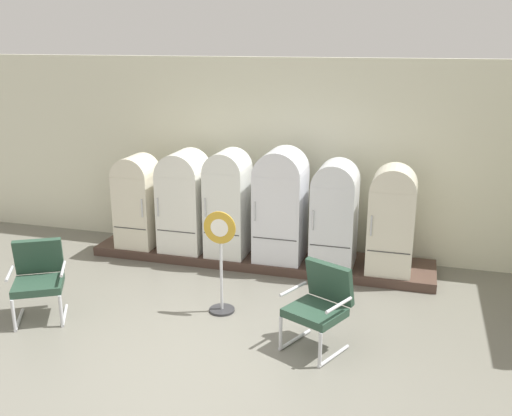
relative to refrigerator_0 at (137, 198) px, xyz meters
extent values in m
cube|color=slate|center=(1.94, -2.88, -0.92)|extent=(12.00, 10.00, 0.05)
cube|color=silver|center=(1.94, 0.78, 0.61)|extent=(11.76, 0.12, 3.02)
cube|color=#47443F|center=(1.94, 0.78, 1.77)|extent=(11.76, 0.07, 0.06)
cube|color=#48342B|center=(1.94, 0.14, -0.83)|extent=(5.16, 0.95, 0.14)
cube|color=beige|center=(0.00, 0.00, -0.19)|extent=(0.59, 0.58, 1.14)
cylinder|color=beige|center=(0.00, 0.00, 0.38)|extent=(0.59, 0.57, 0.59)
cube|color=#383838|center=(0.00, -0.30, -0.40)|extent=(0.54, 0.01, 0.01)
cylinder|color=silver|center=(0.23, -0.31, -0.05)|extent=(0.02, 0.02, 0.28)
cube|color=white|center=(0.76, 0.06, -0.16)|extent=(0.66, 0.70, 1.20)
cylinder|color=white|center=(0.76, 0.06, 0.44)|extent=(0.66, 0.68, 0.66)
cube|color=#383838|center=(0.76, -0.30, -0.38)|extent=(0.61, 0.01, 0.01)
cylinder|color=silver|center=(0.49, -0.31, -0.02)|extent=(0.02, 0.02, 0.28)
cube|color=white|center=(1.48, 0.02, -0.11)|extent=(0.59, 0.63, 1.29)
cylinder|color=white|center=(1.48, 0.02, 0.53)|extent=(0.59, 0.61, 0.59)
cube|color=#383838|center=(1.48, -0.30, -0.35)|extent=(0.54, 0.01, 0.01)
cylinder|color=silver|center=(1.24, -0.31, 0.04)|extent=(0.02, 0.02, 0.28)
cube|color=white|center=(2.28, 0.06, -0.11)|extent=(0.69, 0.70, 1.30)
cylinder|color=white|center=(2.28, 0.06, 0.54)|extent=(0.69, 0.68, 0.69)
cube|color=#383838|center=(2.28, -0.30, -0.35)|extent=(0.64, 0.01, 0.01)
cylinder|color=silver|center=(1.99, -0.31, 0.04)|extent=(0.02, 0.02, 0.28)
cube|color=silver|center=(3.07, 0.04, -0.16)|extent=(0.61, 0.67, 1.21)
cylinder|color=silver|center=(3.07, 0.04, 0.45)|extent=(0.61, 0.65, 0.61)
cube|color=#383838|center=(3.07, -0.30, -0.37)|extent=(0.56, 0.01, 0.01)
cylinder|color=silver|center=(2.82, -0.31, -0.01)|extent=(0.02, 0.02, 0.28)
cube|color=silver|center=(3.86, 0.00, -0.16)|extent=(0.62, 0.58, 1.20)
cylinder|color=silver|center=(3.86, 0.00, 0.44)|extent=(0.62, 0.57, 0.62)
cube|color=#383838|center=(3.86, -0.30, -0.38)|extent=(0.57, 0.01, 0.01)
cylinder|color=silver|center=(3.61, -0.31, -0.02)|extent=(0.02, 0.02, 0.28)
cylinder|color=silver|center=(-0.34, -2.51, -0.88)|extent=(0.30, 0.50, 0.04)
cylinder|color=silver|center=(-0.21, -2.74, -0.68)|extent=(0.05, 0.05, 0.38)
cylinder|color=silver|center=(0.12, -2.26, -0.88)|extent=(0.30, 0.50, 0.04)
cylinder|color=silver|center=(0.25, -2.48, -0.68)|extent=(0.05, 0.05, 0.38)
cube|color=#284333|center=(-0.11, -2.39, -0.45)|extent=(0.74, 0.71, 0.09)
cube|color=#284333|center=(-0.24, -2.15, -0.18)|extent=(0.57, 0.42, 0.46)
cylinder|color=silver|center=(-0.37, -2.53, -0.26)|extent=(0.25, 0.41, 0.04)
cylinder|color=silver|center=(0.15, -2.24, -0.26)|extent=(0.25, 0.41, 0.04)
cylinder|color=silver|center=(2.97, -2.06, -0.88)|extent=(0.27, 0.52, 0.04)
cylinder|color=silver|center=(2.86, -2.29, -0.68)|extent=(0.05, 0.05, 0.38)
cylinder|color=silver|center=(3.44, -2.28, -0.88)|extent=(0.27, 0.52, 0.04)
cylinder|color=silver|center=(3.33, -2.51, -0.68)|extent=(0.05, 0.05, 0.38)
cube|color=#284333|center=(3.20, -2.17, -0.45)|extent=(0.73, 0.70, 0.09)
cube|color=#284333|center=(3.32, -1.93, -0.18)|extent=(0.58, 0.39, 0.46)
cylinder|color=silver|center=(2.93, -2.04, -0.26)|extent=(0.23, 0.42, 0.04)
cylinder|color=silver|center=(3.47, -2.30, -0.26)|extent=(0.23, 0.42, 0.04)
cylinder|color=#2D2D30|center=(1.93, -1.57, -0.88)|extent=(0.32, 0.32, 0.03)
cylinder|color=silver|center=(1.93, -1.57, -0.32)|extent=(0.04, 0.04, 1.08)
cylinder|color=gold|center=(1.93, -1.60, 0.22)|extent=(0.40, 0.02, 0.40)
cylinder|color=white|center=(1.93, -1.61, 0.22)|extent=(0.22, 0.00, 0.22)
camera|label=1|loc=(4.15, -7.75, 2.40)|focal=40.40mm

